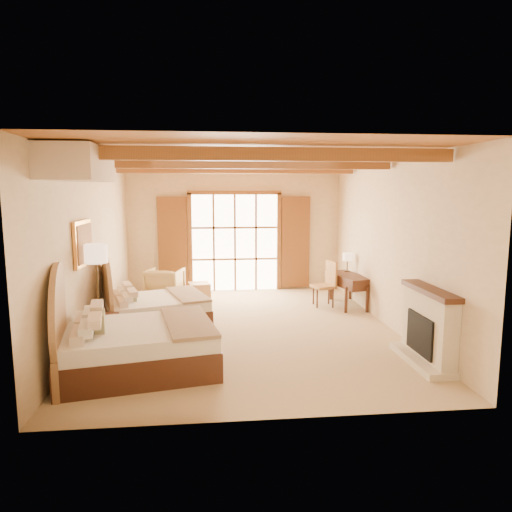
{
  "coord_description": "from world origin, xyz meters",
  "views": [
    {
      "loc": [
        -0.67,
        -8.36,
        2.59
      ],
      "look_at": [
        0.22,
        0.2,
        1.36
      ],
      "focal_mm": 32.0,
      "sensor_mm": 36.0,
      "label": 1
    }
  ],
  "objects": [
    {
      "name": "ottoman",
      "position": [
        -0.93,
        2.69,
        0.18
      ],
      "size": [
        0.57,
        0.57,
        0.36
      ],
      "primitive_type": "cube",
      "rotation": [
        0.0,
        0.0,
        0.18
      ],
      "color": "#A87A50",
      "rests_on": "floor"
    },
    {
      "name": "bed_far",
      "position": [
        -1.85,
        0.34,
        0.37
      ],
      "size": [
        2.27,
        1.91,
        1.23
      ],
      "rotation": [
        0.0,
        0.0,
        0.31
      ],
      "color": "#472215",
      "rests_on": "floor"
    },
    {
      "name": "wall_back",
      "position": [
        0.0,
        3.5,
        1.6
      ],
      "size": [
        5.5,
        0.0,
        5.5
      ],
      "primitive_type": "plane",
      "rotation": [
        1.57,
        0.0,
        0.0
      ],
      "color": "beige",
      "rests_on": "ground"
    },
    {
      "name": "floor_lamp",
      "position": [
        -2.5,
        -0.8,
        1.48
      ],
      "size": [
        0.37,
        0.37,
        1.74
      ],
      "color": "#362918",
      "rests_on": "floor"
    },
    {
      "name": "ceiling",
      "position": [
        0.0,
        0.0,
        3.2
      ],
      "size": [
        7.0,
        7.0,
        0.0
      ],
      "primitive_type": "plane",
      "rotation": [
        3.14,
        0.0,
        0.0
      ],
      "color": "#B06431",
      "rests_on": "ground"
    },
    {
      "name": "desk_lamp",
      "position": [
        2.56,
        1.95,
        1.04
      ],
      "size": [
        0.22,
        0.22,
        0.44
      ],
      "color": "#362918",
      "rests_on": "desk"
    },
    {
      "name": "ceiling_beams",
      "position": [
        0.0,
        0.0,
        3.08
      ],
      "size": [
        5.39,
        4.6,
        0.18
      ],
      "primitive_type": null,
      "color": "brown",
      "rests_on": "ceiling"
    },
    {
      "name": "wall_left",
      "position": [
        -2.75,
        0.0,
        1.6
      ],
      "size": [
        0.0,
        7.0,
        7.0
      ],
      "primitive_type": "plane",
      "rotation": [
        1.57,
        0.0,
        1.57
      ],
      "color": "beige",
      "rests_on": "ground"
    },
    {
      "name": "french_doors",
      "position": [
        0.0,
        3.44,
        1.25
      ],
      "size": [
        3.95,
        0.08,
        2.6
      ],
      "color": "white",
      "rests_on": "ground"
    },
    {
      "name": "desk",
      "position": [
        2.47,
        1.53,
        0.38
      ],
      "size": [
        0.85,
        1.41,
        0.71
      ],
      "rotation": [
        0.0,
        0.0,
        0.23
      ],
      "color": "#472215",
      "rests_on": "floor"
    },
    {
      "name": "wall_right",
      "position": [
        2.75,
        0.0,
        1.6
      ],
      "size": [
        0.0,
        7.0,
        7.0
      ],
      "primitive_type": "plane",
      "rotation": [
        1.57,
        0.0,
        -1.57
      ],
      "color": "beige",
      "rests_on": "ground"
    },
    {
      "name": "nightstand",
      "position": [
        -2.47,
        -1.0,
        0.3
      ],
      "size": [
        0.59,
        0.59,
        0.61
      ],
      "primitive_type": "cube",
      "rotation": [
        0.0,
        0.0,
        -0.18
      ],
      "color": "#472215",
      "rests_on": "floor"
    },
    {
      "name": "armchair",
      "position": [
        -1.75,
        2.54,
        0.38
      ],
      "size": [
        0.98,
        1.0,
        0.76
      ],
      "primitive_type": "imported",
      "rotation": [
        0.0,
        0.0,
        -3.37
      ],
      "color": "tan",
      "rests_on": "floor"
    },
    {
      "name": "floor",
      "position": [
        0.0,
        0.0,
        0.0
      ],
      "size": [
        7.0,
        7.0,
        0.0
      ],
      "primitive_type": "plane",
      "color": "#C8B386",
      "rests_on": "ground"
    },
    {
      "name": "painting",
      "position": [
        -2.7,
        -0.75,
        1.75
      ],
      "size": [
        0.06,
        0.95,
        0.75
      ],
      "color": "gold",
      "rests_on": "wall_left"
    },
    {
      "name": "fireplace",
      "position": [
        2.6,
        -2.0,
        0.51
      ],
      "size": [
        0.46,
        1.4,
        1.16
      ],
      "color": "beige",
      "rests_on": "ground"
    },
    {
      "name": "bed_near",
      "position": [
        -1.88,
        -1.86,
        0.43
      ],
      "size": [
        2.46,
        2.02,
        1.43
      ],
      "rotation": [
        0.0,
        0.0,
        0.19
      ],
      "color": "#472215",
      "rests_on": "floor"
    },
    {
      "name": "canopy_valance",
      "position": [
        -2.4,
        -2.0,
        2.95
      ],
      "size": [
        0.7,
        1.4,
        0.45
      ],
      "primitive_type": "cube",
      "color": "beige",
      "rests_on": "ceiling"
    },
    {
      "name": "desk_chair",
      "position": [
        1.91,
        1.54,
        0.32
      ],
      "size": [
        0.56,
        0.55,
        1.03
      ],
      "rotation": [
        0.0,
        0.0,
        0.26
      ],
      "color": "#B67340",
      "rests_on": "floor"
    }
  ]
}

